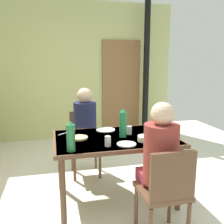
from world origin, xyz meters
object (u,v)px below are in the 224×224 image
(dining_table, at_px, (115,143))
(serving_bowl_center, at_px, (146,138))
(person_near_diner, at_px, (160,152))
(water_bottle_green_near, at_px, (123,124))
(chair_near_diner, at_px, (166,190))
(person_far_diner, at_px, (85,121))
(chair_far_diner, at_px, (85,139))
(water_bottle_green_far, at_px, (71,137))

(dining_table, height_order, serving_bowl_center, serving_bowl_center)
(person_near_diner, relative_size, water_bottle_green_near, 2.45)
(dining_table, xyz_separation_m, person_near_diner, (0.23, -0.65, 0.12))
(water_bottle_green_near, relative_size, serving_bowl_center, 1.85)
(chair_near_diner, xyz_separation_m, water_bottle_green_near, (-0.15, 0.77, 0.39))
(chair_near_diner, height_order, person_near_diner, person_near_diner)
(person_near_diner, relative_size, serving_bowl_center, 4.53)
(dining_table, distance_m, person_far_diner, 0.71)
(chair_far_diner, height_order, person_near_diner, person_near_diner)
(water_bottle_green_near, xyz_separation_m, serving_bowl_center, (0.19, -0.20, -0.12))
(water_bottle_green_near, distance_m, water_bottle_green_far, 0.66)
(chair_far_diner, distance_m, serving_bowl_center, 1.16)
(water_bottle_green_near, bearing_deg, chair_far_diner, 111.84)
(person_far_diner, xyz_separation_m, water_bottle_green_far, (-0.26, -0.99, 0.09))
(chair_near_diner, relative_size, water_bottle_green_far, 3.05)
(chair_near_diner, xyz_separation_m, chair_far_diner, (-0.48, 1.58, 0.00))
(person_near_diner, bearing_deg, person_far_diner, 109.98)
(chair_far_diner, relative_size, serving_bowl_center, 5.12)
(dining_table, relative_size, person_far_diner, 1.73)
(chair_near_diner, relative_size, serving_bowl_center, 5.12)
(chair_far_diner, xyz_separation_m, person_far_diner, (-0.00, -0.14, 0.28))
(dining_table, xyz_separation_m, water_bottle_green_far, (-0.50, -0.33, 0.21))
(chair_near_diner, height_order, chair_far_diner, same)
(chair_near_diner, relative_size, water_bottle_green_near, 2.77)
(dining_table, relative_size, person_near_diner, 1.73)
(chair_near_diner, height_order, person_far_diner, person_far_diner)
(water_bottle_green_near, height_order, water_bottle_green_far, water_bottle_green_near)
(chair_far_diner, bearing_deg, person_near_diner, 108.22)
(chair_near_diner, distance_m, water_bottle_green_near, 0.88)
(chair_far_diner, bearing_deg, serving_bowl_center, 117.06)
(chair_near_diner, relative_size, person_far_diner, 1.13)
(chair_far_diner, height_order, person_far_diner, person_far_diner)
(person_far_diner, xyz_separation_m, serving_bowl_center, (0.51, -0.87, -0.02))
(chair_near_diner, bearing_deg, person_near_diner, 90.00)
(chair_far_diner, bearing_deg, dining_table, 106.97)
(water_bottle_green_far, bearing_deg, water_bottle_green_near, 28.29)
(dining_table, height_order, water_bottle_green_near, water_bottle_green_near)
(dining_table, bearing_deg, person_far_diner, 110.25)
(person_far_diner, height_order, serving_bowl_center, person_far_diner)
(dining_table, bearing_deg, water_bottle_green_near, -12.49)
(chair_far_diner, xyz_separation_m, water_bottle_green_far, (-0.26, -1.12, 0.38))
(chair_near_diner, xyz_separation_m, serving_bowl_center, (0.04, 0.58, 0.27))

